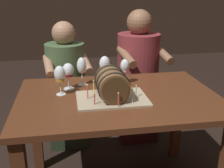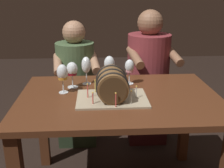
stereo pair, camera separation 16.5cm
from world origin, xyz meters
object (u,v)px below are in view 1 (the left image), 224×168
Objects in this scene: dining_table at (118,112)px; wine_glass_empty at (82,66)px; wine_glass_amber at (60,75)px; wine_glass_red at (68,71)px; wine_glass_rose at (125,67)px; person_seated_left at (67,91)px; person_seated_right at (138,80)px; barrel_cake at (112,86)px; wine_glass_white at (105,65)px.

dining_table is 6.42× the size of wine_glass_empty.
wine_glass_amber reaches higher than wine_glass_red.
person_seated_left is at bearing 128.59° from wine_glass_rose.
person_seated_right reaches higher than person_seated_left.
wine_glass_red is 1.01× the size of wine_glass_rose.
barrel_cake is 2.26× the size of wine_glass_amber.
wine_glass_white reaches higher than wine_glass_red.
barrel_cake is at bearing -61.56° from wine_glass_empty.
person_seated_left is at bearing -179.94° from person_seated_right.
person_seated_left reaches higher than wine_glass_red.
wine_glass_amber reaches higher than dining_table.
barrel_cake is at bearing -131.17° from dining_table.
wine_glass_red is 0.89m from person_seated_right.
person_seated_right is at bearing 65.54° from wine_glass_rose.
wine_glass_empty is (-0.16, 0.30, 0.05)m from barrel_cake.
person_seated_right is (0.54, 0.50, -0.29)m from wine_glass_empty.
person_seated_left is at bearing 91.90° from wine_glass_red.
person_seated_left reaches higher than wine_glass_rose.
wine_glass_white is 1.10× the size of wine_glass_red.
wine_glass_red reaches higher than wine_glass_rose.
wine_glass_empty is at bearing 177.32° from wine_glass_rose.
wine_glass_amber is 0.75m from person_seated_left.
wine_glass_white is 0.27m from wine_glass_red.
dining_table is 2.96× the size of barrel_cake.
wine_glass_white is (0.00, 0.31, 0.05)m from barrel_cake.
barrel_cake is 0.35m from wine_glass_red.
wine_glass_white and wine_glass_empty have the same top height.
wine_glass_white is 1.11× the size of wine_glass_rose.
wine_glass_empty is at bearing 47.96° from wine_glass_amber.
person_seated_left is at bearing 108.85° from barrel_cake.
wine_glass_amber is at bearing -150.02° from wine_glass_white.
person_seated_left reaches higher than wine_glass_empty.
wine_glass_white is 0.16m from wine_glass_empty.
barrel_cake reaches higher than wine_glass_white.
wine_glass_rose is (0.14, 0.28, 0.03)m from barrel_cake.
barrel_cake is 0.38× the size of person_seated_left.
wine_glass_rose is (0.39, 0.05, -0.00)m from wine_glass_red.
wine_glass_empty is (-0.16, -0.02, 0.00)m from wine_glass_white.
dining_table is 7.16× the size of wine_glass_rose.
wine_glass_empty is 0.18× the size of person_seated_left.
wine_glass_rose is (0.09, 0.23, 0.24)m from dining_table.
wine_glass_rose is at bearing 68.48° from dining_table.
person_seated_left reaches higher than barrel_cake.
person_seated_right is (0.68, 0.67, -0.29)m from wine_glass_amber.
wine_glass_red is 0.90× the size of wine_glass_empty.
barrel_cake is 2.40× the size of wine_glass_red.
wine_glass_red is 0.40m from wine_glass_rose.
dining_table is at bearing 48.83° from barrel_cake.
wine_glass_red is at bearing -172.76° from wine_glass_rose.
wine_glass_amber is at bearing -92.93° from person_seated_left.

